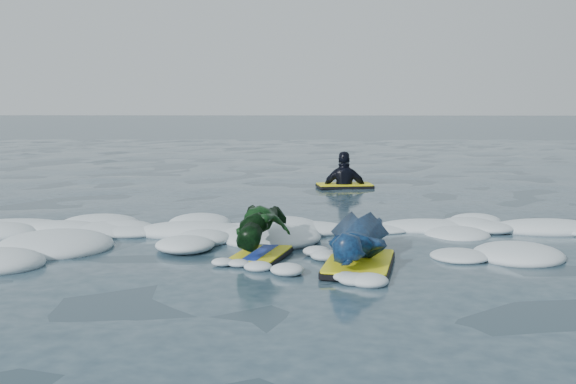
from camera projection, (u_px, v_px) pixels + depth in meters
name	position (u px, v px, depth m)	size (l,w,h in m)	color
ground	(231.00, 259.00, 7.52)	(120.00, 120.00, 0.00)	#162734
foam_band	(240.00, 240.00, 8.55)	(12.00, 3.10, 0.30)	silver
prone_woman_unit	(358.00, 241.00, 7.30)	(0.93, 1.82, 0.46)	black
prone_child_unit	(262.00, 231.00, 7.70)	(0.77, 1.37, 0.51)	black
waiting_rider_unit	(345.00, 192.00, 13.43)	(1.09, 0.70, 1.53)	black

